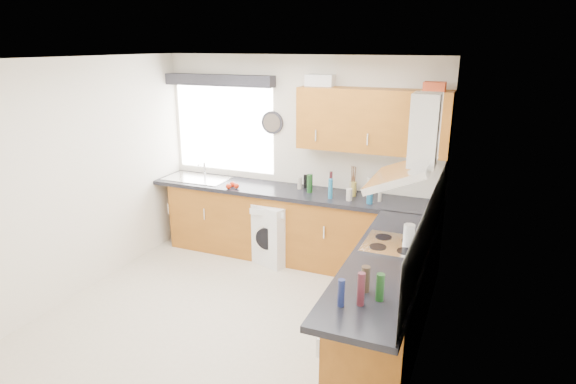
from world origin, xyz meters
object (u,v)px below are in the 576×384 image
at_px(extractor_hood, 413,151).
at_px(washing_machine, 275,231).
at_px(upper_cabinets, 372,120).
at_px(oven, 391,294).

relative_size(extractor_hood, washing_machine, 1.02).
relative_size(upper_cabinets, washing_machine, 2.23).
relative_size(oven, washing_machine, 1.12).
bearing_deg(oven, washing_machine, 146.31).
distance_m(oven, upper_cabinets, 1.99).
bearing_deg(upper_cabinets, washing_machine, -168.44).
xyz_separation_m(oven, extractor_hood, (0.10, -0.00, 1.34)).
relative_size(oven, upper_cabinets, 0.50).
xyz_separation_m(extractor_hood, washing_machine, (-1.75, 1.10, -1.39)).
height_order(oven, upper_cabinets, upper_cabinets).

